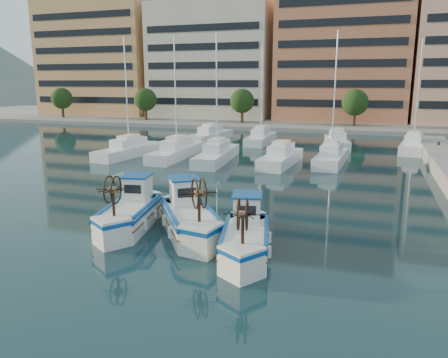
% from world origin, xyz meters
% --- Properties ---
extents(ground, '(300.00, 300.00, 0.00)m').
position_xyz_m(ground, '(0.00, 0.00, 0.00)').
color(ground, '#17373D').
rests_on(ground, ground).
extents(waterfront, '(180.00, 40.00, 25.60)m').
position_xyz_m(waterfront, '(9.23, 65.04, 11.10)').
color(waterfront, gray).
rests_on(waterfront, ground).
extents(yacht_marina, '(36.18, 23.48, 11.50)m').
position_xyz_m(yacht_marina, '(-2.35, 27.42, 0.53)').
color(yacht_marina, white).
rests_on(yacht_marina, ground).
extents(fishing_boat_a, '(2.94, 5.19, 3.15)m').
position_xyz_m(fishing_boat_a, '(-4.63, 1.58, 0.87)').
color(fishing_boat_a, white).
rests_on(fishing_boat_a, ground).
extents(fishing_boat_b, '(4.58, 5.30, 3.26)m').
position_xyz_m(fishing_boat_b, '(-1.42, 1.61, 0.90)').
color(fishing_boat_b, white).
rests_on(fishing_boat_b, ground).
extents(fishing_boat_c, '(2.90, 4.94, 2.99)m').
position_xyz_m(fishing_boat_c, '(1.84, 0.11, 0.82)').
color(fishing_boat_c, white).
rests_on(fishing_boat_c, ground).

